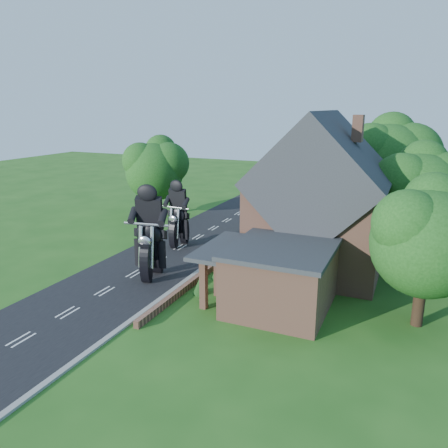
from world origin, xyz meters
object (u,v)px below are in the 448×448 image
at_px(house, 320,204).
at_px(motorcycle_follow, 179,236).
at_px(garden_wall, 226,256).
at_px(motorcycle_lead, 152,264).
at_px(annex, 279,276).

distance_m(house, motorcycle_follow, 11.31).
relative_size(garden_wall, motorcycle_lead, 11.36).
height_order(annex, motorcycle_lead, annex).
bearing_deg(motorcycle_follow, garden_wall, 168.45).
bearing_deg(motorcycle_follow, motorcycle_lead, 108.95).
bearing_deg(house, annex, -95.24).
bearing_deg(motorcycle_lead, garden_wall, -128.91).
distance_m(garden_wall, annex, 8.19).
height_order(house, motorcycle_lead, house).
bearing_deg(garden_wall, motorcycle_follow, 164.17).
bearing_deg(house, motorcycle_lead, -146.06).
height_order(annex, motorcycle_follow, annex).
xyz_separation_m(garden_wall, house, (6.19, 1.00, 4.14)).
bearing_deg(motorcycle_lead, house, -155.59).
bearing_deg(motorcycle_lead, annex, 165.73).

